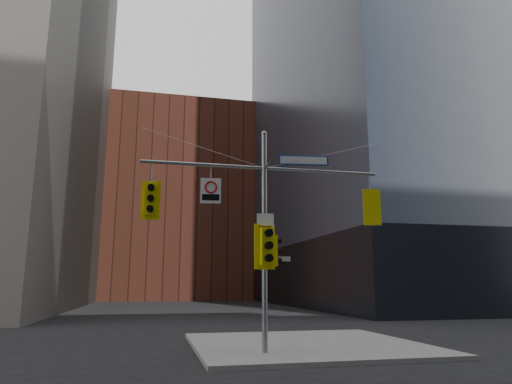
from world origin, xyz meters
name	(u,v)px	position (x,y,z in m)	size (l,w,h in m)	color
ground	(283,369)	(0.00, 0.00, 0.00)	(160.00, 160.00, 0.00)	black
sidewalk_corner	(306,345)	(2.00, 4.00, 0.07)	(8.00, 8.00, 0.15)	gray
podium_ne	(449,276)	(28.00, 32.00, 3.00)	(36.40, 36.40, 6.00)	black
brick_midrise	(178,206)	(0.00, 58.00, 14.00)	(26.00, 20.00, 28.00)	brown
signal_assembly	(264,215)	(0.00, 1.99, 4.42)	(8.00, 0.80, 7.30)	gray
traffic_light_west_arm	(151,199)	(-3.64, 2.01, 4.80)	(0.59, 0.46, 1.24)	yellow
traffic_light_east_arm	(371,208)	(3.79, 1.99, 4.80)	(0.59, 0.54, 1.25)	yellow
traffic_light_pole_side	(274,251)	(0.32, 2.00, 3.27)	(0.39, 0.34, 1.00)	yellow
traffic_light_pole_front	(267,246)	(0.00, 1.73, 3.39)	(0.69, 0.57, 1.45)	yellow
street_sign_blade	(304,160)	(1.38, 2.00, 6.35)	(1.72, 0.25, 0.34)	#102C96
regulatory_sign_arm	(211,190)	(-1.77, 1.97, 5.18)	(0.66, 0.12, 0.82)	silver
regulatory_sign_pole	(265,225)	(0.00, 1.88, 4.08)	(0.55, 0.10, 0.72)	silver
street_blade_ew	(278,259)	(0.45, 2.00, 3.01)	(0.80, 0.14, 0.16)	silver
street_blade_ns	(261,265)	(0.00, 2.45, 2.83)	(0.04, 0.70, 0.14)	#145926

